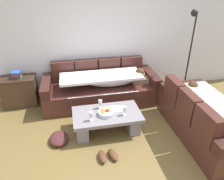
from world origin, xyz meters
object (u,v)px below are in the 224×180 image
object	(u,v)px
pair_of_shoes	(108,156)
open_magazine	(117,109)
wine_glass_far_back	(100,103)
side_cabinet	(20,91)
crumpled_garment	(59,138)
floor_lamp	(189,50)
wine_glass_near_right	(125,109)
couch_along_wall	(103,88)
couch_near_window	(204,119)
coffee_table	(107,120)
wine_glass_near_left	(91,115)
book_stack_on_cabinet	(16,75)
fruit_bowl	(106,112)

from	to	relation	value
pair_of_shoes	open_magazine	bearing A→B (deg)	66.54
wine_glass_far_back	side_cabinet	bearing A→B (deg)	145.45
wine_glass_far_back	open_magazine	xyz separation A→B (m)	(0.30, -0.11, -0.11)
crumpled_garment	floor_lamp	bearing A→B (deg)	20.47
crumpled_garment	wine_glass_near_right	bearing A→B (deg)	0.61
couch_along_wall	open_magazine	xyz separation A→B (m)	(0.11, -0.98, 0.06)
couch_near_window	side_cabinet	world-z (taller)	couch_near_window
wine_glass_far_back	open_magazine	size ratio (longest dim) A/B	0.59
open_magazine	side_cabinet	world-z (taller)	side_cabinet
couch_near_window	wine_glass_near_right	bearing A→B (deg)	76.13
floor_lamp	couch_along_wall	bearing A→B (deg)	176.48
couch_along_wall	pair_of_shoes	size ratio (longest dim) A/B	7.62
couch_near_window	wine_glass_far_back	world-z (taller)	couch_near_window
coffee_table	side_cabinet	size ratio (longest dim) A/B	1.67
wine_glass_near_left	side_cabinet	bearing A→B (deg)	133.80
couch_along_wall	couch_near_window	bearing A→B (deg)	-44.46
side_cabinet	book_stack_on_cabinet	distance (m)	0.39
couch_near_window	side_cabinet	size ratio (longest dim) A/B	2.68
wine_glass_far_back	fruit_bowl	bearing A→B (deg)	-73.72
crumpled_garment	pair_of_shoes	bearing A→B (deg)	-36.27
couch_near_window	book_stack_on_cabinet	distance (m)	3.74
wine_glass_near_left	book_stack_on_cabinet	bearing A→B (deg)	133.59
wine_glass_near_right	wine_glass_far_back	xyz separation A→B (m)	(-0.38, 0.30, 0.00)
couch_along_wall	wine_glass_far_back	size ratio (longest dim) A/B	14.78
coffee_table	pair_of_shoes	size ratio (longest dim) A/B	3.73
fruit_bowl	wine_glass_near_left	xyz separation A→B (m)	(-0.27, -0.12, 0.07)
couch_near_window	coffee_table	xyz separation A→B (m)	(-1.63, 0.44, -0.10)
couch_along_wall	open_magazine	size ratio (longest dim) A/B	8.76
couch_along_wall	wine_glass_near_right	distance (m)	1.20
crumpled_garment	wine_glass_near_left	bearing A→B (deg)	-3.58
fruit_bowl	couch_near_window	bearing A→B (deg)	-13.76
couch_near_window	pair_of_shoes	xyz separation A→B (m)	(-1.75, -0.23, -0.29)
book_stack_on_cabinet	couch_along_wall	bearing A→B (deg)	-7.27
floor_lamp	pair_of_shoes	bearing A→B (deg)	-142.54
wine_glass_near_left	open_magazine	xyz separation A→B (m)	(0.50, 0.24, -0.11)
wine_glass_near_left	wine_glass_near_right	distance (m)	0.59
fruit_bowl	crumpled_garment	xyz separation A→B (m)	(-0.85, -0.09, -0.36)
side_cabinet	crumpled_garment	xyz separation A→B (m)	(0.81, -1.41, -0.26)
coffee_table	open_magazine	xyz separation A→B (m)	(0.21, 0.08, 0.15)
floor_lamp	crumpled_garment	distance (m)	3.23
couch_along_wall	floor_lamp	world-z (taller)	floor_lamp
couch_along_wall	couch_near_window	size ratio (longest dim) A/B	1.27
fruit_bowl	wine_glass_near_left	distance (m)	0.31
wine_glass_near_left	wine_glass_near_right	xyz separation A→B (m)	(0.59, 0.05, 0.00)
coffee_table	pair_of_shoes	distance (m)	0.71
open_magazine	floor_lamp	world-z (taller)	floor_lamp
couch_along_wall	wine_glass_near_left	bearing A→B (deg)	-107.90
wine_glass_near_left	pair_of_shoes	bearing A→B (deg)	-70.90
side_cabinet	floor_lamp	size ratio (longest dim) A/B	0.37
book_stack_on_cabinet	floor_lamp	world-z (taller)	floor_lamp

